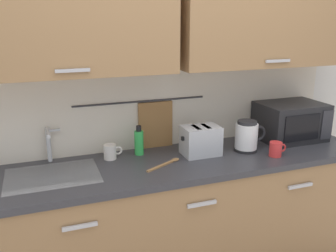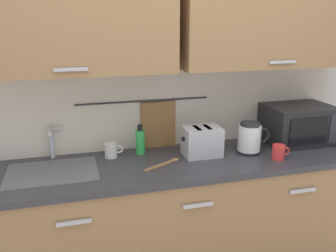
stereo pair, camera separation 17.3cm
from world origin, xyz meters
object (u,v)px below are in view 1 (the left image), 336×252
object	(u,v)px
microwave	(290,121)
dish_soap_bottle	(139,142)
mug_by_kettle	(276,149)
wooden_spoon	(167,163)
toaster	(201,140)
mug_near_sink	(110,152)
electric_kettle	(247,136)

from	to	relation	value
microwave	dish_soap_bottle	xyz separation A→B (m)	(-1.13, 0.07, -0.05)
dish_soap_bottle	mug_by_kettle	distance (m)	0.89
wooden_spoon	microwave	bearing A→B (deg)	8.54
microwave	toaster	bearing A→B (deg)	-174.78
mug_near_sink	toaster	distance (m)	0.59
electric_kettle	toaster	size ratio (longest dim) A/B	0.89
mug_by_kettle	wooden_spoon	bearing A→B (deg)	170.88
microwave	wooden_spoon	world-z (taller)	microwave
mug_near_sink	mug_by_kettle	size ratio (longest dim) A/B	1.00
wooden_spoon	mug_near_sink	bearing A→B (deg)	146.23
mug_near_sink	toaster	world-z (taller)	toaster
microwave	toaster	world-z (taller)	microwave
microwave	mug_by_kettle	size ratio (longest dim) A/B	3.83
electric_kettle	mug_near_sink	bearing A→B (deg)	169.72
electric_kettle	dish_soap_bottle	bearing A→B (deg)	165.81
dish_soap_bottle	wooden_spoon	world-z (taller)	dish_soap_bottle
mug_by_kettle	microwave	bearing A→B (deg)	40.68
mug_by_kettle	mug_near_sink	bearing A→B (deg)	162.51
electric_kettle	microwave	bearing A→B (deg)	14.04
mug_near_sink	electric_kettle	bearing A→B (deg)	-10.28
toaster	microwave	bearing A→B (deg)	5.22
dish_soap_bottle	toaster	distance (m)	0.40
electric_kettle	mug_near_sink	xyz separation A→B (m)	(-0.90, 0.16, -0.05)
microwave	wooden_spoon	size ratio (longest dim) A/B	1.79
electric_kettle	dish_soap_bottle	world-z (taller)	electric_kettle
mug_near_sink	wooden_spoon	size ratio (longest dim) A/B	0.47
dish_soap_bottle	mug_near_sink	size ratio (longest dim) A/B	1.63
mug_by_kettle	wooden_spoon	size ratio (longest dim) A/B	0.47
toaster	mug_by_kettle	xyz separation A→B (m)	(0.45, -0.20, -0.05)
electric_kettle	wooden_spoon	world-z (taller)	electric_kettle
dish_soap_bottle	mug_near_sink	bearing A→B (deg)	-175.53
mug_near_sink	microwave	bearing A→B (deg)	-2.34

